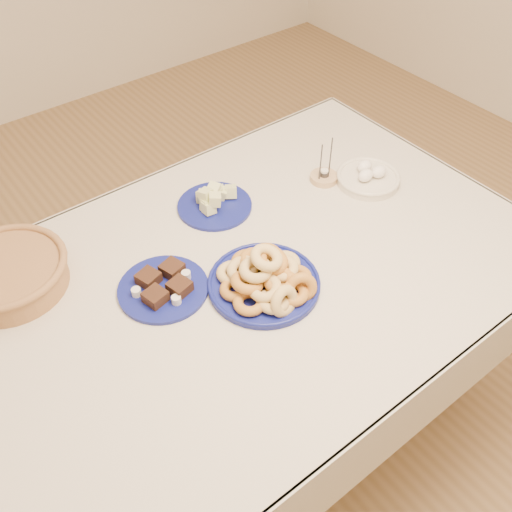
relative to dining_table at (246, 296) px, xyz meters
The scene contains 8 objects.
ground 0.64m from the dining_table, ahead, with size 5.00×5.00×0.00m, color olive.
dining_table is the anchor object (origin of this frame).
donut_platter 0.16m from the dining_table, 84.50° to the right, with size 0.31×0.31×0.14m.
melon_plate 0.32m from the dining_table, 72.11° to the left, with size 0.27×0.27×0.08m.
brownie_plate 0.26m from the dining_table, 159.87° to the left, with size 0.25×0.25×0.04m.
wicker_basket 0.65m from the dining_table, 146.91° to the left, with size 0.36×0.36×0.09m.
candle_holder 0.50m from the dining_table, 20.88° to the left, with size 0.10×0.10×0.15m.
egg_bowl 0.58m from the dining_table, ahead, with size 0.21×0.21×0.07m.
Camera 1 is at (-0.65, -0.89, 1.90)m, focal length 40.00 mm.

